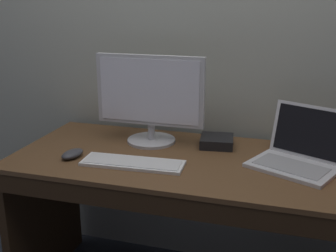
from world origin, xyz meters
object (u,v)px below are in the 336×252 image
Objects in this scene: laptop_silver at (297,156)px; wired_keyboard at (133,163)px; computer_mouse at (72,154)px; external_drive_box at (217,141)px; external_monitor at (150,97)px.

wired_keyboard is (-0.67, -0.18, -0.04)m from laptop_silver.
computer_mouse is 0.68m from external_drive_box.
external_monitor reaches higher than laptop_silver.
laptop_silver is at bearing -8.60° from external_monitor.
external_drive_box is (0.32, 0.04, -0.20)m from external_monitor.
external_monitor is at bearing 58.26° from computer_mouse.
external_monitor is 3.38× the size of external_drive_box.
wired_keyboard is 3.64× the size of computer_mouse.
external_monitor is 0.45m from computer_mouse.
computer_mouse is at bearing -169.21° from laptop_silver.
wired_keyboard is 0.29m from computer_mouse.
external_monitor is 1.18× the size of wired_keyboard.
external_drive_box is at bearing 8.00° from external_monitor.
external_drive_box is at bearing 157.93° from laptop_silver.
external_drive_box reaches higher than computer_mouse.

